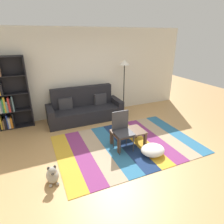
% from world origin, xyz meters
% --- Properties ---
extents(ground_plane, '(14.00, 14.00, 0.00)m').
position_xyz_m(ground_plane, '(0.00, 0.00, 0.00)').
color(ground_plane, tan).
extents(back_wall, '(6.80, 0.10, 2.70)m').
position_xyz_m(back_wall, '(0.00, 2.55, 1.35)').
color(back_wall, silver).
rests_on(back_wall, ground_plane).
extents(rug, '(3.32, 2.25, 0.01)m').
position_xyz_m(rug, '(0.18, 0.17, 0.00)').
color(rug, gold).
rests_on(rug, ground_plane).
extents(couch, '(2.26, 0.80, 1.00)m').
position_xyz_m(couch, '(-0.31, 2.02, 0.34)').
color(couch, black).
rests_on(couch, ground_plane).
extents(bookshelf, '(0.90, 0.28, 1.98)m').
position_xyz_m(bookshelf, '(-2.37, 2.31, 0.92)').
color(bookshelf, black).
rests_on(bookshelf, ground_plane).
extents(coffee_table, '(0.76, 0.50, 0.37)m').
position_xyz_m(coffee_table, '(0.19, 0.13, 0.31)').
color(coffee_table, '#513826').
rests_on(coffee_table, rug).
extents(pouf, '(0.53, 0.47, 0.22)m').
position_xyz_m(pouf, '(0.51, -0.44, 0.12)').
color(pouf, white).
rests_on(pouf, rug).
extents(dog, '(0.22, 0.35, 0.40)m').
position_xyz_m(dog, '(-1.63, -0.42, 0.16)').
color(dog, '#9E998E').
rests_on(dog, ground_plane).
extents(standing_lamp, '(0.32, 0.32, 1.75)m').
position_xyz_m(standing_lamp, '(1.05, 2.06, 1.46)').
color(standing_lamp, black).
rests_on(standing_lamp, ground_plane).
extents(tv_remote, '(0.10, 0.15, 0.02)m').
position_xyz_m(tv_remote, '(0.22, 0.10, 0.39)').
color(tv_remote, black).
rests_on(tv_remote, coffee_table).
extents(folding_chair, '(0.40, 0.40, 0.90)m').
position_xyz_m(folding_chair, '(0.00, 0.09, 0.53)').
color(folding_chair, '#38383D').
rests_on(folding_chair, ground_plane).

